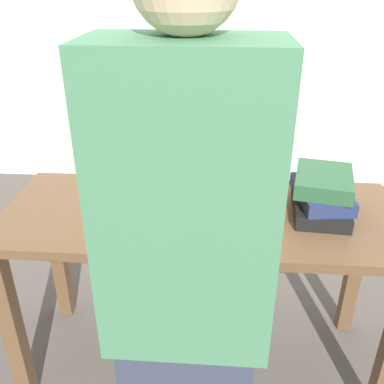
{
  "coord_description": "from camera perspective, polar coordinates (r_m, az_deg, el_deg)",
  "views": [
    {
      "loc": [
        0.07,
        -1.35,
        1.52
      ],
      "look_at": [
        -0.03,
        -0.0,
        0.82
      ],
      "focal_mm": 40.0,
      "sensor_mm": 36.0,
      "label": 1
    }
  ],
  "objects": [
    {
      "name": "ground_plane",
      "position": [
        2.03,
        0.99,
        -21.04
      ],
      "size": [
        12.0,
        12.0,
        0.0
      ],
      "primitive_type": "plane",
      "color": "#47423D"
    },
    {
      "name": "wall_back",
      "position": [
        3.19,
        3.29,
        23.38
      ],
      "size": [
        8.0,
        0.06,
        2.6
      ],
      "color": "beige",
      "rests_on": "ground_plane"
    },
    {
      "name": "reading_desk",
      "position": [
        1.62,
        1.17,
        -6.12
      ],
      "size": [
        1.45,
        0.58,
        0.74
      ],
      "color": "brown",
      "rests_on": "ground_plane"
    },
    {
      "name": "open_book",
      "position": [
        1.54,
        -0.82,
        -1.43
      ],
      "size": [
        0.56,
        0.34,
        0.12
      ],
      "rotation": [
        0.0,
        0.0,
        -0.1
      ],
      "color": "#38281E",
      "rests_on": "reading_desk"
    },
    {
      "name": "book_stack_tall",
      "position": [
        1.59,
        16.88,
        -0.24
      ],
      "size": [
        0.24,
        0.3,
        0.16
      ],
      "color": "black",
      "rests_on": "reading_desk"
    },
    {
      "name": "book_standing_upright",
      "position": [
        1.55,
        10.58,
        1.11
      ],
      "size": [
        0.06,
        0.2,
        0.21
      ],
      "rotation": [
        0.0,
        0.0,
        -0.13
      ],
      "color": "#BC8933",
      "rests_on": "reading_desk"
    },
    {
      "name": "reading_lamp",
      "position": [
        1.61,
        -11.21,
        9.46
      ],
      "size": [
        0.13,
        0.13,
        0.39
      ],
      "color": "#ADADB2",
      "rests_on": "reading_desk"
    },
    {
      "name": "coffee_mug",
      "position": [
        1.59,
        7.87,
        -0.59
      ],
      "size": [
        0.08,
        0.11,
        0.09
      ],
      "rotation": [
        0.0,
        0.0,
        4.36
      ],
      "color": "#4C7F5B",
      "rests_on": "reading_desk"
    },
    {
      "name": "person_reader",
      "position": [
        1.05,
        -0.61,
        -16.88
      ],
      "size": [
        0.36,
        0.21,
        1.61
      ],
      "rotation": [
        0.0,
        0.0,
        3.14
      ],
      "color": "#2D3342",
      "rests_on": "ground_plane"
    }
  ]
}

